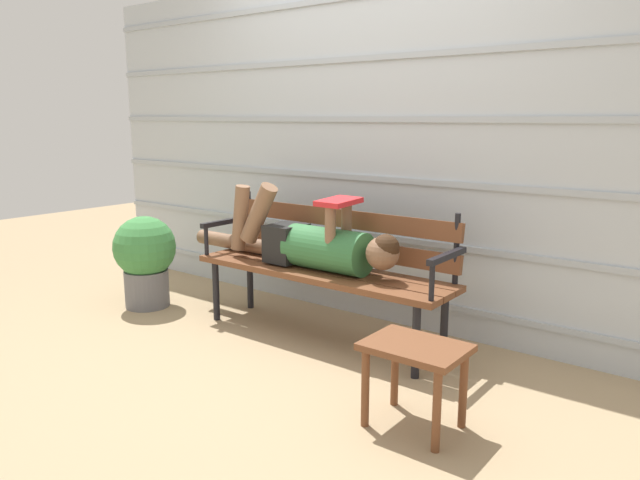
# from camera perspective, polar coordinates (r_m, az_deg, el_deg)

# --- Properties ---
(ground_plane) EXTENTS (12.00, 12.00, 0.00)m
(ground_plane) POSITION_cam_1_polar(r_m,az_deg,el_deg) (3.66, -1.38, -9.85)
(ground_plane) COLOR tan
(house_siding) EXTENTS (5.11, 0.08, 2.27)m
(house_siding) POSITION_cam_1_polar(r_m,az_deg,el_deg) (3.97, 4.87, 8.65)
(house_siding) COLOR #B2BCC6
(house_siding) RESTS_ON ground
(park_bench) EXTENTS (1.71, 0.43, 0.83)m
(park_bench) POSITION_cam_1_polar(r_m,az_deg,el_deg) (3.67, 0.62, -1.95)
(park_bench) COLOR brown
(park_bench) RESTS_ON ground
(reclining_person) EXTENTS (1.67, 0.26, 0.51)m
(reclining_person) POSITION_cam_1_polar(r_m,az_deg,el_deg) (3.64, -0.95, -0.25)
(reclining_person) COLOR #33703D
(footstool) EXTENTS (0.43, 0.31, 0.38)m
(footstool) POSITION_cam_1_polar(r_m,az_deg,el_deg) (2.67, 9.04, -11.24)
(footstool) COLOR brown
(footstool) RESTS_ON ground
(potted_plant) EXTENTS (0.44, 0.44, 0.66)m
(potted_plant) POSITION_cam_1_polar(r_m,az_deg,el_deg) (4.44, -16.30, -1.53)
(potted_plant) COLOR slate
(potted_plant) RESTS_ON ground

